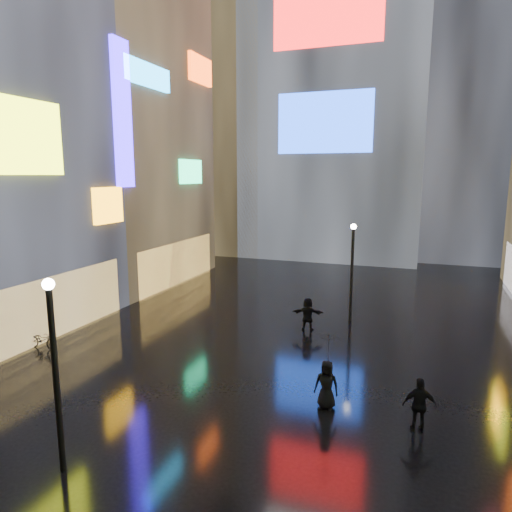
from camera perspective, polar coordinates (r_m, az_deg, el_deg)
The scene contains 12 objects.
ground at distance 24.02m, azimuth 6.65°, elevation -8.63°, with size 140.00×140.00×0.00m, color black.
building_left_far at distance 35.38m, azimuth -17.36°, elevation 15.01°, with size 10.28×12.00×22.00m.
tower_main at distance 48.71m, azimuth 10.74°, elevation 25.82°, with size 16.00×14.20×42.00m.
tower_flank_right at distance 49.20m, azimuth 25.83°, elevation 20.06°, with size 12.00×12.00×34.00m, color black.
tower_flank_left at distance 48.44m, azimuth -3.50°, elevation 16.39°, with size 10.00×10.00×26.00m, color black.
lamp_near at distance 12.90m, azimuth -23.84°, elevation -12.38°, with size 0.30×0.30×5.20m.
lamp_far at distance 24.46m, azimuth 11.91°, elevation -1.29°, with size 0.30×0.30×5.20m.
pedestrian_3 at distance 15.27m, azimuth 19.78°, elevation -17.14°, with size 1.00×0.42×1.70m, color black.
pedestrian_4 at distance 15.90m, azimuth 8.80°, elevation -15.61°, with size 0.80×0.52×1.64m, color black.
pedestrian_5 at distance 23.05m, azimuth 6.48°, elevation -7.25°, with size 1.55×0.49×1.67m, color black.
umbrella_2 at distance 15.38m, azimuth 8.94°, elevation -11.25°, with size 1.04×1.06×0.95m, color black.
bicycle at distance 22.87m, azimuth -25.15°, elevation -9.46°, with size 0.54×1.54×0.81m, color black.
Camera 1 is at (5.18, -2.16, 7.69)m, focal length 32.00 mm.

